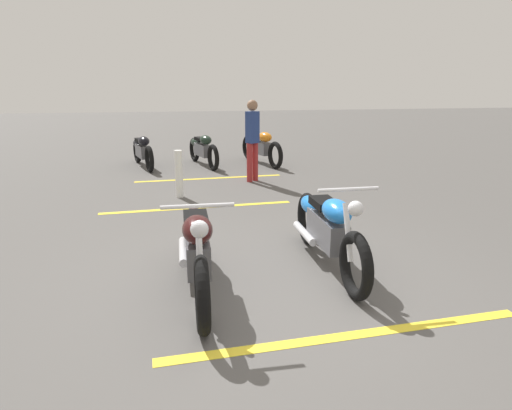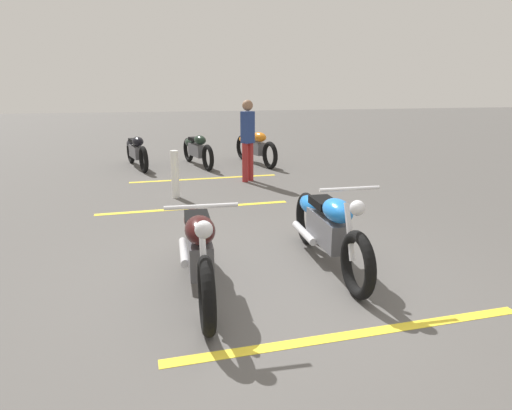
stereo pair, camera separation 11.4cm
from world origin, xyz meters
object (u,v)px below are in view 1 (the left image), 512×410
at_px(bollard_post, 179,174).
at_px(motorcycle_row_left, 202,148).
at_px(motorcycle_dark_foreground, 197,245).
at_px(motorcycle_row_center, 142,150).
at_px(bystander_near_row, 252,137).
at_px(motorcycle_bright_foreground, 327,226).
at_px(motorcycle_row_far_left, 260,146).

bearing_deg(bollard_post, motorcycle_row_left, -11.95).
distance_m(motorcycle_dark_foreground, motorcycle_row_center, 7.21).
relative_size(motorcycle_dark_foreground, motorcycle_row_center, 1.09).
xyz_separation_m(motorcycle_row_center, bystander_near_row, (-2.20, -2.37, 0.52)).
xyz_separation_m(motorcycle_bright_foreground, motorcycle_row_far_left, (6.71, -0.62, -0.01)).
relative_size(motorcycle_bright_foreground, motorcycle_dark_foreground, 1.00).
bearing_deg(motorcycle_bright_foreground, bollard_post, -155.93).
bearing_deg(motorcycle_row_far_left, motorcycle_bright_foreground, -19.59).
xyz_separation_m(motorcycle_row_center, bollard_post, (-3.29, -0.80, 0.00)).
bearing_deg(motorcycle_row_far_left, bystander_near_row, -30.21).
distance_m(motorcycle_dark_foreground, bystander_near_row, 5.21).
relative_size(motorcycle_row_left, motorcycle_row_center, 1.01).
bearing_deg(motorcycle_bright_foreground, bystander_near_row, -179.76).
bearing_deg(motorcycle_dark_foreground, motorcycle_row_center, -171.75).
xyz_separation_m(motorcycle_dark_foreground, motorcycle_row_far_left, (7.05, -2.10, -0.01)).
distance_m(motorcycle_bright_foreground, bollard_post, 3.85).
height_order(motorcycle_row_left, motorcycle_row_center, motorcycle_row_left).
xyz_separation_m(motorcycle_row_left, bollard_post, (-3.20, 0.68, -0.00)).
xyz_separation_m(motorcycle_bright_foreground, bystander_near_row, (4.63, -0.03, 0.48)).
height_order(motorcycle_bright_foreground, motorcycle_dark_foreground, same).
xyz_separation_m(motorcycle_bright_foreground, motorcycle_dark_foreground, (-0.33, 1.48, 0.00)).
height_order(motorcycle_dark_foreground, motorcycle_row_left, motorcycle_dark_foreground).
distance_m(motorcycle_row_center, bollard_post, 3.38).
bearing_deg(motorcycle_row_center, bystander_near_row, 33.07).
bearing_deg(motorcycle_dark_foreground, bystander_near_row, 164.50).
distance_m(motorcycle_dark_foreground, motorcycle_row_far_left, 7.35).
distance_m(motorcycle_row_far_left, motorcycle_row_center, 2.96).
distance_m(motorcycle_dark_foreground, bollard_post, 3.87).
height_order(motorcycle_dark_foreground, motorcycle_row_far_left, motorcycle_dark_foreground).
bearing_deg(bollard_post, bystander_near_row, -55.06).
bearing_deg(motorcycle_bright_foreground, motorcycle_row_far_left, 175.28).
distance_m(motorcycle_row_far_left, bystander_near_row, 2.22).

